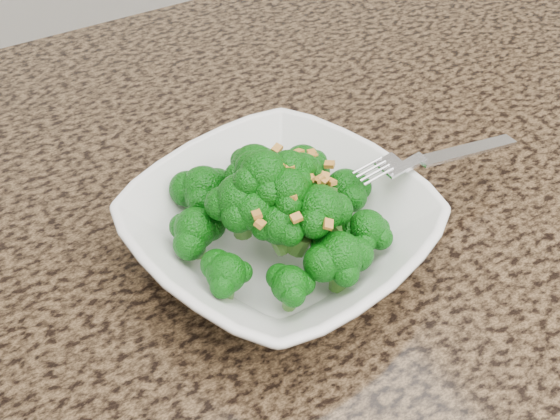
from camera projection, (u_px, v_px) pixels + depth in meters
granite_counter at (467, 263)px, 0.59m from camera, size 1.64×1.04×0.03m
bowl at (280, 231)px, 0.55m from camera, size 0.28×0.28×0.06m
broccoli_pile at (280, 172)px, 0.51m from camera, size 0.20×0.20×0.07m
garlic_topping at (280, 132)px, 0.49m from camera, size 0.12×0.12×0.01m
fork at (417, 161)px, 0.57m from camera, size 0.19×0.04×0.01m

